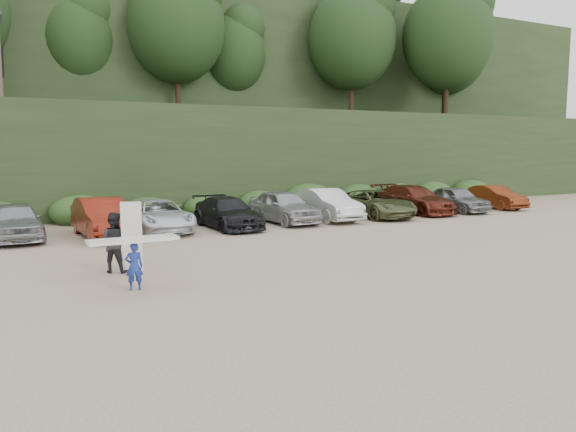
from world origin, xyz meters
TOP-DOWN VIEW (x-y plane):
  - ground at (0.00, 0.00)m, footprint 120.00×120.00m
  - hillside_backdrop at (-0.26, 35.93)m, footprint 90.00×41.50m
  - parked_cars at (-0.86, 10.00)m, footprint 39.52×6.35m
  - child_surfer at (-5.68, 0.21)m, footprint 2.29×0.69m
  - adult_surfer at (-5.69, 2.57)m, footprint 1.34×1.05m

SIDE VIEW (x-z plane):
  - ground at x=0.00m, z-range 0.00..0.00m
  - parked_cars at x=-0.86m, z-range -0.06..1.57m
  - adult_surfer at x=-5.69m, z-range -0.15..1.97m
  - child_surfer at x=-5.68m, z-range 0.25..1.61m
  - hillside_backdrop at x=-0.26m, z-range -2.78..25.22m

